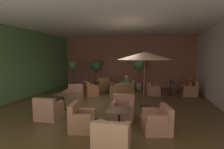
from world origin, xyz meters
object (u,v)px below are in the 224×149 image
object	(u,v)px
armchair_front_right_east	(112,140)
cafe_table_front_right	(119,115)
armchair_mid_center_north	(74,96)
armchair_rear_right_west	(127,88)
armchair_mid_center_east	(49,111)
patio_umbrella_tall_red	(145,56)
cafe_table_front_left	(171,86)
armchair_front_right_south	(157,122)
cafe_table_rear_right	(109,85)
armchair_front_right_west	(123,110)
potted_tree_mid_right	(96,68)
potted_tree_left_corner	(73,71)
patron_by_window	(189,83)
armchair_rear_right_north	(104,86)
potted_tree_mid_left	(139,65)
armchair_front_right_north	(82,121)
armchair_front_left_east	(153,90)
patron_blue_shirt	(126,81)
iced_drink_cup	(169,82)
armchair_rear_right_east	(90,90)
open_laptop	(172,83)
cafe_table_mid_center	(64,98)
armchair_front_left_north	(190,90)
armchair_rear_right_south	(119,92)

from	to	relation	value
armchair_front_right_east	cafe_table_front_right	bearing A→B (deg)	92.50
armchair_mid_center_north	armchair_rear_right_west	xyz separation A→B (m)	(2.14, 2.93, -0.01)
armchair_mid_center_east	patio_umbrella_tall_red	distance (m)	4.44
cafe_table_front_left	armchair_mid_center_north	xyz separation A→B (m)	(-4.71, -2.82, -0.19)
armchair_front_right_south	cafe_table_rear_right	world-z (taller)	armchair_front_right_south
armchair_front_right_west	potted_tree_mid_right	distance (m)	6.71
potted_tree_left_corner	potted_tree_mid_right	size ratio (longest dim) A/B	0.98
patron_by_window	cafe_table_rear_right	bearing A→B (deg)	-173.09
armchair_rear_right_north	potted_tree_mid_left	size ratio (longest dim) A/B	0.48
cafe_table_front_left	armchair_front_right_north	bearing A→B (deg)	-118.80
armchair_front_left_east	armchair_rear_right_north	world-z (taller)	armchair_rear_right_north
cafe_table_front_left	potted_tree_mid_right	world-z (taller)	potted_tree_mid_right
armchair_front_left_east	patron_blue_shirt	world-z (taller)	patron_blue_shirt
iced_drink_cup	cafe_table_front_right	bearing A→B (deg)	-108.44
armchair_front_right_south	potted_tree_left_corner	distance (m)	8.05
cafe_table_rear_right	patio_umbrella_tall_red	world-z (taller)	patio_umbrella_tall_red
armchair_mid_center_north	patio_umbrella_tall_red	world-z (taller)	patio_umbrella_tall_red
armchair_front_right_east	potted_tree_mid_right	xyz separation A→B (m)	(-3.19, 8.14, 1.10)
armchair_mid_center_east	potted_tree_mid_left	size ratio (longest dim) A/B	0.38
armchair_rear_right_east	open_laptop	bearing A→B (deg)	14.47
armchair_rear_right_east	patron_blue_shirt	xyz separation A→B (m)	(1.87, 1.32, 0.40)
cafe_table_front_left	cafe_table_rear_right	bearing A→B (deg)	-172.27
cafe_table_mid_center	open_laptop	xyz separation A→B (m)	(4.67, 3.87, 0.22)
armchair_mid_center_east	armchair_rear_right_west	distance (m)	5.53
armchair_front_right_south	potted_tree_left_corner	xyz separation A→B (m)	(-5.57, 5.74, 0.91)
armchair_front_left_north	armchair_rear_right_north	world-z (taller)	armchair_front_left_north
cafe_table_front_left	armchair_rear_right_west	world-z (taller)	armchair_rear_right_west
armchair_front_right_south	armchair_mid_center_east	bearing A→B (deg)	177.91
cafe_table_mid_center	armchair_rear_right_north	size ratio (longest dim) A/B	0.65
armchair_mid_center_north	potted_tree_mid_left	world-z (taller)	potted_tree_mid_left
cafe_table_mid_center	armchair_rear_right_west	xyz separation A→B (m)	(2.06, 4.04, -0.19)
armchair_front_left_east	potted_tree_left_corner	bearing A→B (deg)	171.98
patron_blue_shirt	patio_umbrella_tall_red	bearing A→B (deg)	-66.32
armchair_front_right_south	potted_tree_mid_left	size ratio (longest dim) A/B	0.45
armchair_rear_right_east	armchair_front_right_south	bearing A→B (deg)	-47.44
armchair_rear_right_south	open_laptop	size ratio (longest dim) A/B	3.17
potted_tree_mid_right	open_laptop	distance (m)	5.43
armchair_front_left_east	patio_umbrella_tall_red	size ratio (longest dim) A/B	0.35
armchair_front_right_west	cafe_table_rear_right	bearing A→B (deg)	111.92
armchair_rear_right_west	armchair_rear_right_east	bearing A→B (deg)	-144.93
cafe_table_front_right	armchair_front_right_south	size ratio (longest dim) A/B	0.73
armchair_front_left_east	armchair_front_right_east	size ratio (longest dim) A/B	1.01
cafe_table_rear_right	armchair_rear_right_south	bearing A→B (deg)	-48.07
armchair_front_right_north	potted_tree_mid_left	size ratio (longest dim) A/B	0.39
armchair_front_right_north	cafe_table_mid_center	bearing A→B (deg)	132.52
armchair_mid_center_north	patron_by_window	distance (m)	6.40
armchair_rear_right_north	potted_tree_mid_right	world-z (taller)	potted_tree_mid_right
armchair_front_left_east	patron_by_window	bearing A→B (deg)	7.28
armchair_front_right_west	patron_blue_shirt	distance (m)	4.45
armchair_rear_right_west	armchair_rear_right_north	bearing A→B (deg)	166.19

